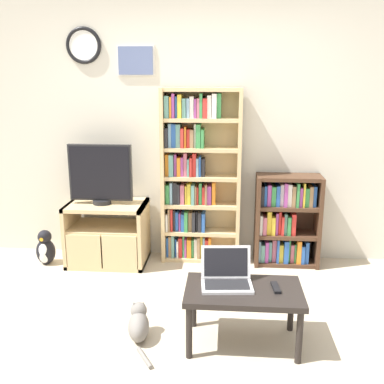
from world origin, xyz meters
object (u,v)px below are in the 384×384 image
(coffee_table, at_px, (243,296))
(laptop, at_px, (226,276))
(bookshelf_short, at_px, (285,221))
(remote_near_laptop, at_px, (276,287))
(tv_stand, at_px, (107,233))
(penguin_figurine, at_px, (45,249))
(bookshelf_tall, at_px, (195,177))
(television, at_px, (101,174))
(cat, at_px, (139,324))

(coffee_table, distance_m, laptop, 0.18)
(bookshelf_short, relative_size, remote_near_laptop, 5.52)
(tv_stand, height_order, penguin_figurine, tv_stand)
(remote_near_laptop, distance_m, penguin_figurine, 2.47)
(bookshelf_short, distance_m, remote_near_laptop, 1.46)
(bookshelf_short, xyz_separation_m, laptop, (-0.57, -1.39, 0.04))
(bookshelf_tall, distance_m, laptop, 1.51)
(bookshelf_tall, xyz_separation_m, laptop, (0.32, -1.42, -0.38))
(tv_stand, height_order, remote_near_laptop, tv_stand)
(penguin_figurine, bearing_deg, tv_stand, 8.19)
(tv_stand, height_order, bookshelf_short, bookshelf_short)
(bookshelf_tall, distance_m, coffee_table, 1.63)
(bookshelf_tall, xyz_separation_m, penguin_figurine, (-1.48, -0.26, -0.70))
(remote_near_laptop, xyz_separation_m, penguin_figurine, (-2.14, 1.21, -0.27))
(bookshelf_tall, bearing_deg, television, -169.11)
(bookshelf_short, bearing_deg, coffee_table, -107.17)
(television, distance_m, coffee_table, 1.96)
(cat, bearing_deg, coffee_table, -9.56)
(bookshelf_tall, height_order, penguin_figurine, bookshelf_tall)
(bookshelf_short, bearing_deg, penguin_figurine, -174.48)
(laptop, bearing_deg, television, 129.46)
(tv_stand, distance_m, penguin_figurine, 0.64)
(tv_stand, bearing_deg, coffee_table, -45.27)
(coffee_table, relative_size, cat, 1.62)
(laptop, height_order, cat, laptop)
(laptop, relative_size, remote_near_laptop, 2.27)
(remote_near_laptop, bearing_deg, laptop, -13.35)
(coffee_table, height_order, remote_near_laptop, remote_near_laptop)
(cat, xyz_separation_m, penguin_figurine, (-1.18, 1.23, 0.05))
(tv_stand, bearing_deg, cat, -66.56)
(tv_stand, bearing_deg, bookshelf_tall, 11.17)
(laptop, height_order, remote_near_laptop, laptop)
(television, xyz_separation_m, bookshelf_short, (1.80, 0.14, -0.47))
(bookshelf_tall, distance_m, cat, 1.69)
(laptop, bearing_deg, penguin_figurine, 142.15)
(bookshelf_short, bearing_deg, tv_stand, -175.41)
(television, bearing_deg, coffee_table, -44.39)
(coffee_table, relative_size, remote_near_laptop, 4.91)
(tv_stand, distance_m, television, 0.60)
(television, bearing_deg, bookshelf_tall, 10.89)
(bookshelf_short, xyz_separation_m, coffee_table, (-0.45, -1.46, -0.08))
(television, bearing_deg, remote_near_laptop, -39.72)
(television, bearing_deg, penguin_figurine, -171.56)
(penguin_figurine, bearing_deg, television, 8.44)
(coffee_table, bearing_deg, remote_near_laptop, 4.73)
(cat, relative_size, penguin_figurine, 1.40)
(laptop, relative_size, penguin_figurine, 1.05)
(coffee_table, relative_size, laptop, 2.16)
(cat, bearing_deg, remote_near_laptop, -8.38)
(television, xyz_separation_m, remote_near_laptop, (1.56, -1.30, -0.48))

